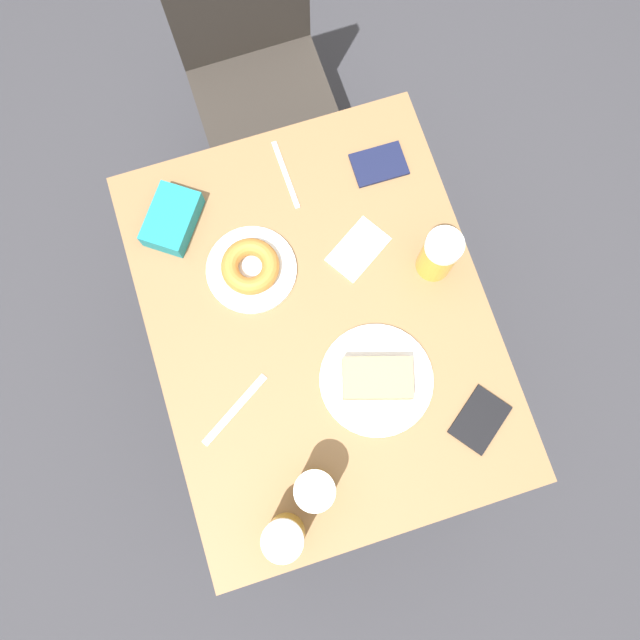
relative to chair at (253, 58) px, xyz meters
name	(u,v)px	position (x,y,z in m)	size (l,w,h in m)	color
ground_plane	(320,368)	(-0.07, -0.86, -0.52)	(8.00, 8.00, 0.00)	#333338
table	(320,328)	(-0.07, -0.86, 0.17)	(0.76, 0.97, 0.76)	olive
chair	(253,58)	(0.00, 0.00, 0.00)	(0.41, 0.41, 0.86)	#2D2823
plate_with_cake	(377,379)	(0.01, -1.02, 0.26)	(0.25, 0.25, 0.05)	white
plate_with_donut	(251,268)	(-0.18, -0.70, 0.26)	(0.21, 0.21, 0.05)	white
beer_mug_left	(439,255)	(0.22, -0.81, 0.32)	(0.08, 0.08, 0.15)	gold
beer_mug_center	(315,489)	(-0.19, -1.20, 0.32)	(0.08, 0.08, 0.15)	gold
beer_mug_right	(284,537)	(-0.27, -1.27, 0.32)	(0.08, 0.08, 0.15)	gold
napkin_folded	(358,249)	(0.07, -0.72, 0.24)	(0.16, 0.15, 0.00)	white
fork	(286,175)	(-0.04, -0.49, 0.24)	(0.02, 0.18, 0.00)	silver
knife	(235,410)	(-0.30, -0.99, 0.24)	(0.17, 0.12, 0.00)	silver
passport_near_edge	(379,164)	(0.18, -0.54, 0.24)	(0.13, 0.09, 0.01)	#141938
passport_far_edge	(480,420)	(0.20, -1.17, 0.24)	(0.15, 0.15, 0.01)	black
blue_pouch	(172,219)	(-0.32, -0.53, 0.27)	(0.17, 0.18, 0.05)	teal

